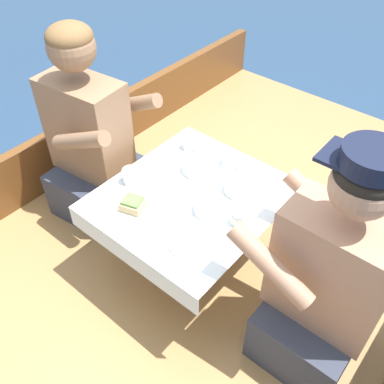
{
  "coord_description": "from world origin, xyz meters",
  "views": [
    {
      "loc": [
        0.86,
        -0.98,
        2.01
      ],
      "look_at": [
        0.0,
        0.05,
        0.77
      ],
      "focal_mm": 40.0,
      "sensor_mm": 36.0,
      "label": 1
    }
  ],
  "objects_px": {
    "person_port": "(91,143)",
    "sandwich": "(133,204)",
    "coffee_cup_center": "(231,159)",
    "coffee_cup_port": "(190,143)",
    "tin_can": "(239,218)",
    "person_starboard": "(326,285)",
    "coffee_cup_starboard": "(131,175)"
  },
  "relations": [
    {
      "from": "coffee_cup_port",
      "to": "coffee_cup_center",
      "type": "distance_m",
      "value": 0.23
    },
    {
      "from": "sandwich",
      "to": "tin_can",
      "type": "height_order",
      "value": "sandwich"
    },
    {
      "from": "coffee_cup_port",
      "to": "tin_can",
      "type": "bearing_deg",
      "value": -28.24
    },
    {
      "from": "coffee_cup_port",
      "to": "coffee_cup_center",
      "type": "relative_size",
      "value": 0.89
    },
    {
      "from": "person_port",
      "to": "coffee_cup_center",
      "type": "relative_size",
      "value": 10.05
    },
    {
      "from": "person_port",
      "to": "person_starboard",
      "type": "xyz_separation_m",
      "value": [
        1.3,
        -0.01,
        -0.02
      ]
    },
    {
      "from": "tin_can",
      "to": "person_starboard",
      "type": "bearing_deg",
      "value": -3.31
    },
    {
      "from": "person_port",
      "to": "tin_can",
      "type": "bearing_deg",
      "value": -5.47
    },
    {
      "from": "person_port",
      "to": "coffee_cup_center",
      "type": "distance_m",
      "value": 0.72
    },
    {
      "from": "sandwich",
      "to": "coffee_cup_port",
      "type": "relative_size",
      "value": 1.25
    },
    {
      "from": "person_starboard",
      "to": "coffee_cup_port",
      "type": "distance_m",
      "value": 0.92
    },
    {
      "from": "coffee_cup_port",
      "to": "tin_can",
      "type": "relative_size",
      "value": 1.35
    },
    {
      "from": "person_starboard",
      "to": "coffee_cup_starboard",
      "type": "bearing_deg",
      "value": 4.78
    },
    {
      "from": "person_port",
      "to": "sandwich",
      "type": "xyz_separation_m",
      "value": [
        0.52,
        -0.21,
        0.05
      ]
    },
    {
      "from": "person_port",
      "to": "sandwich",
      "type": "bearing_deg",
      "value": -28.0
    },
    {
      "from": "coffee_cup_starboard",
      "to": "coffee_cup_center",
      "type": "distance_m",
      "value": 0.47
    },
    {
      "from": "coffee_cup_center",
      "to": "coffee_cup_starboard",
      "type": "bearing_deg",
      "value": -125.37
    },
    {
      "from": "person_starboard",
      "to": "coffee_cup_center",
      "type": "relative_size",
      "value": 9.98
    },
    {
      "from": "tin_can",
      "to": "coffee_cup_port",
      "type": "bearing_deg",
      "value": 151.76
    },
    {
      "from": "coffee_cup_starboard",
      "to": "sandwich",
      "type": "bearing_deg",
      "value": -41.17
    },
    {
      "from": "person_port",
      "to": "coffee_cup_center",
      "type": "height_order",
      "value": "person_port"
    },
    {
      "from": "person_starboard",
      "to": "coffee_cup_port",
      "type": "relative_size",
      "value": 11.22
    },
    {
      "from": "sandwich",
      "to": "coffee_cup_starboard",
      "type": "relative_size",
      "value": 1.18
    },
    {
      "from": "person_port",
      "to": "person_starboard",
      "type": "bearing_deg",
      "value": -6.78
    },
    {
      "from": "person_starboard",
      "to": "coffee_cup_starboard",
      "type": "relative_size",
      "value": 10.53
    },
    {
      "from": "coffee_cup_center",
      "to": "coffee_cup_port",
      "type": "bearing_deg",
      "value": -173.77
    },
    {
      "from": "person_port",
      "to": "sandwich",
      "type": "relative_size",
      "value": 9.02
    },
    {
      "from": "person_starboard",
      "to": "coffee_cup_starboard",
      "type": "xyz_separation_m",
      "value": [
        -0.92,
        -0.08,
        0.07
      ]
    },
    {
      "from": "sandwich",
      "to": "person_starboard",
      "type": "bearing_deg",
      "value": 14.1
    },
    {
      "from": "person_port",
      "to": "person_starboard",
      "type": "distance_m",
      "value": 1.3
    },
    {
      "from": "coffee_cup_port",
      "to": "person_port",
      "type": "bearing_deg",
      "value": -147.89
    },
    {
      "from": "person_port",
      "to": "person_starboard",
      "type": "relative_size",
      "value": 1.01
    }
  ]
}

